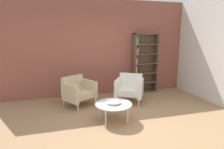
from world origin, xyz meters
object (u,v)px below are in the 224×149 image
coffee_table_low (114,105)px  decorative_bowl (114,102)px  bookshelf_tall (143,64)px  armchair_near_window (130,88)px  armchair_spare_guest (78,91)px

coffee_table_low → decorative_bowl: size_ratio=2.50×
decorative_bowl → bookshelf_tall: bearing=50.3°
bookshelf_tall → armchair_near_window: bookshelf_tall is taller
decorative_bowl → armchair_near_window: size_ratio=0.34×
coffee_table_low → bookshelf_tall: bearing=50.3°
coffee_table_low → armchair_spare_guest: (-0.64, 1.16, 0.04)m
bookshelf_tall → decorative_bowl: bearing=-129.7°
decorative_bowl → armchair_near_window: bearing=53.6°
bookshelf_tall → armchair_spare_guest: 2.37m
bookshelf_tall → coffee_table_low: (-1.55, -1.87, -0.56)m
bookshelf_tall → armchair_spare_guest: bearing=-162.1°
decorative_bowl → coffee_table_low: bearing=116.6°
bookshelf_tall → armchair_spare_guest: (-2.20, -0.71, -0.51)m
armchair_near_window → armchair_spare_guest: size_ratio=0.99×
bookshelf_tall → armchair_spare_guest: size_ratio=2.02×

